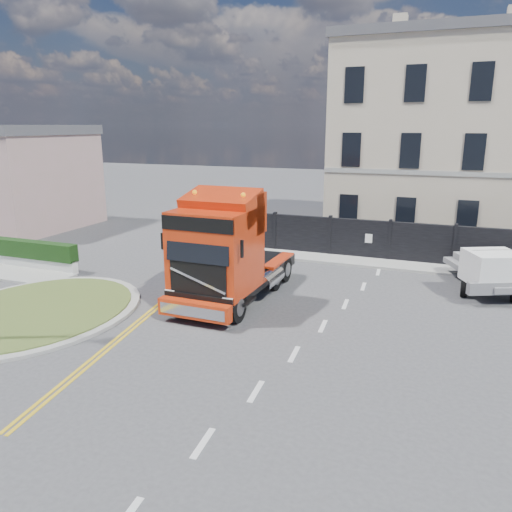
% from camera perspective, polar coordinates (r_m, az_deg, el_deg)
% --- Properties ---
extents(ground, '(120.00, 120.00, 0.00)m').
position_cam_1_polar(ground, '(18.34, -1.10, -6.29)').
color(ground, '#424244').
rests_on(ground, ground).
extents(traffic_island, '(6.80, 6.80, 0.17)m').
position_cam_1_polar(traffic_island, '(19.72, -23.93, -5.83)').
color(traffic_island, '#989892').
rests_on(traffic_island, ground).
extents(hedge_wall, '(8.00, 0.55, 1.35)m').
position_cam_1_polar(hedge_wall, '(26.73, -26.53, 0.53)').
color(hedge_wall, silver).
rests_on(hedge_wall, ground).
extents(seaside_bldg_pink, '(8.00, 8.00, 6.00)m').
position_cam_1_polar(seaside_bldg_pink, '(36.49, -25.86, 7.64)').
color(seaside_bldg_pink, '#BA9191').
rests_on(seaside_bldg_pink, ground).
extents(hoarding_fence, '(18.80, 0.25, 2.00)m').
position_cam_1_polar(hoarding_fence, '(25.47, 20.70, 1.11)').
color(hoarding_fence, black).
rests_on(hoarding_fence, ground).
extents(georgian_building, '(12.30, 10.30, 12.80)m').
position_cam_1_polar(georgian_building, '(32.36, 20.71, 12.37)').
color(georgian_building, beige).
rests_on(georgian_building, ground).
extents(pavement_far, '(20.00, 1.60, 0.12)m').
position_cam_1_polar(pavement_far, '(24.82, 19.20, -1.34)').
color(pavement_far, '#989892').
rests_on(pavement_far, ground).
extents(truck, '(2.78, 7.11, 4.23)m').
position_cam_1_polar(truck, '(18.53, -3.62, 0.05)').
color(truck, black).
rests_on(truck, ground).
extents(flatbed_pickup, '(3.53, 5.03, 1.90)m').
position_cam_1_polar(flatbed_pickup, '(21.75, 25.20, -1.51)').
color(flatbed_pickup, slate).
rests_on(flatbed_pickup, ground).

